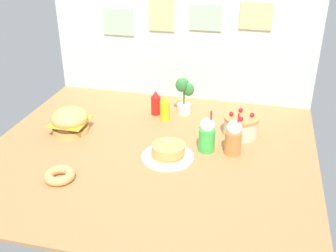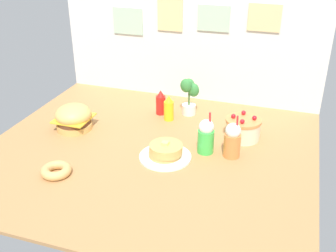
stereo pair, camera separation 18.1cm
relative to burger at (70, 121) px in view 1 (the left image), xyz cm
name	(u,v)px [view 1 (the left image)]	position (x,y,z in cm)	size (l,w,h in cm)	color
ground_plane	(150,152)	(58.01, -11.49, -9.31)	(199.76, 178.87, 2.00)	#B27F4C
back_wall	(181,35)	(58.01, 77.37, 41.33)	(199.76, 4.20, 98.31)	silver
burger	(70,121)	(0.00, 0.00, 0.00)	(24.27, 24.27, 17.50)	#DBA859
pancake_stack	(168,152)	(70.64, -16.45, -4.44)	(31.12, 31.12, 10.89)	white
layer_cake	(241,126)	(110.07, 22.34, -1.26)	(22.84, 22.84, 16.66)	beige
ketchup_bottle	(156,103)	(47.74, 40.66, 0.16)	(6.96, 6.96, 18.30)	red
mustard_bottle	(165,109)	(56.31, 33.29, 0.16)	(6.96, 6.96, 18.30)	yellow
cream_soda_cup	(207,135)	(91.53, -2.19, 2.43)	(10.07, 10.07, 27.44)	green
orange_float_cup	(234,138)	(107.46, -1.88, 2.43)	(10.07, 10.07, 27.46)	orange
donut_pink_glaze	(59,175)	(18.57, -52.30, -5.59)	(17.02, 17.02, 5.13)	tan
potted_plant	(184,94)	(67.25, 46.81, 6.60)	(13.06, 11.26, 27.91)	white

